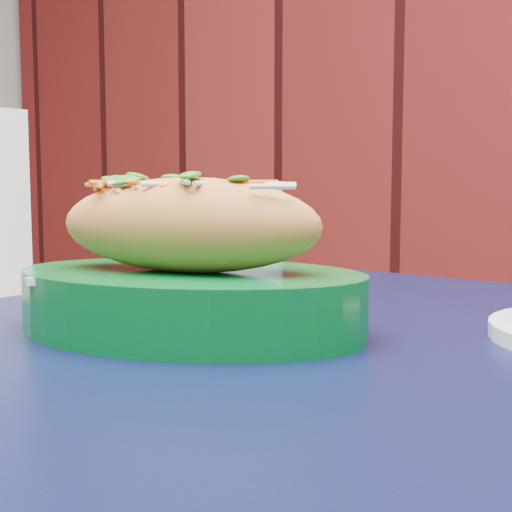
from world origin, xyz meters
The scene contains 3 objects.
cafe_table centered at (-0.18, 1.64, 0.66)m, with size 0.81×0.81×0.75m.
banh_mi_basket centered at (-0.31, 1.60, 0.80)m, with size 0.33×0.27×0.13m.
water_glass centered at (-0.39, 1.78, 0.81)m, with size 0.08×0.08×0.12m, color silver.
Camera 1 is at (0.08, 1.18, 0.87)m, focal length 50.00 mm.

